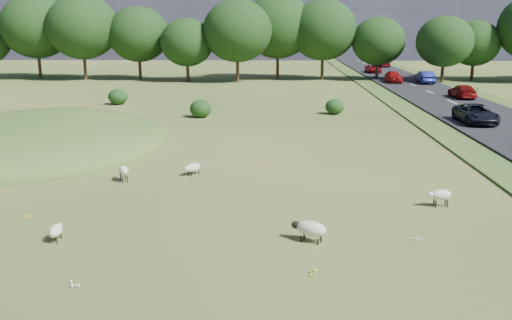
{
  "coord_description": "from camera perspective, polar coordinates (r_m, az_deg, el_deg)",
  "views": [
    {
      "loc": [
        2.91,
        -23.32,
        7.52
      ],
      "look_at": [
        2.0,
        4.0,
        1.0
      ],
      "focal_mm": 40.0,
      "sensor_mm": 36.0,
      "label": 1
    }
  ],
  "objects": [
    {
      "name": "treeline",
      "position": [
        78.86,
        -1.0,
        12.71
      ],
      "size": [
        96.28,
        14.66,
        11.7
      ],
      "color": "black",
      "rests_on": "ground"
    },
    {
      "name": "sheep_1",
      "position": [
        29.28,
        -6.33,
        -0.75
      ],
      "size": [
        0.91,
        1.09,
        0.63
      ],
      "rotation": [
        0.0,
        0.0,
        4.11
      ],
      "color": "beige",
      "rests_on": "ground"
    },
    {
      "name": "sheep_4",
      "position": [
        25.25,
        17.97,
        -3.33
      ],
      "size": [
        1.08,
        0.57,
        0.76
      ],
      "rotation": [
        0.0,
        0.0,
        3.27
      ],
      "color": "beige",
      "rests_on": "ground"
    },
    {
      "name": "sheep_3",
      "position": [
        21.64,
        -19.4,
        -6.69
      ],
      "size": [
        0.48,
        1.01,
        0.58
      ],
      "rotation": [
        0.0,
        0.0,
        1.62
      ],
      "color": "beige",
      "rests_on": "ground"
    },
    {
      "name": "car_5",
      "position": [
        75.92,
        16.55,
        7.95
      ],
      "size": [
        1.63,
        4.66,
        1.54
      ],
      "primitive_type": "imported",
      "rotation": [
        0.0,
        0.0,
        3.14
      ],
      "color": "navy",
      "rests_on": "road"
    },
    {
      "name": "ground",
      "position": [
        44.07,
        -1.91,
        3.58
      ],
      "size": [
        160.0,
        160.0,
        0.0
      ],
      "primitive_type": "plane",
      "color": "#33571B",
      "rests_on": "ground"
    },
    {
      "name": "car_4",
      "position": [
        104.07,
        12.59,
        9.49
      ],
      "size": [
        2.02,
        4.98,
        1.45
      ],
      "primitive_type": "imported",
      "rotation": [
        0.0,
        0.0,
        3.14
      ],
      "color": "maroon",
      "rests_on": "road"
    },
    {
      "name": "mound",
      "position": [
        39.07,
        -20.58,
        1.45
      ],
      "size": [
        16.0,
        20.0,
        4.0
      ],
      "primitive_type": "ellipsoid",
      "color": "#33561E",
      "rests_on": "ground"
    },
    {
      "name": "car_2",
      "position": [
        46.25,
        21.12,
        4.35
      ],
      "size": [
        2.32,
        5.04,
        1.4
      ],
      "primitive_type": "imported",
      "color": "black",
      "rests_on": "road"
    },
    {
      "name": "shrubs",
      "position": [
        50.97,
        -5.7,
        5.69
      ],
      "size": [
        21.94,
        9.35,
        1.52
      ],
      "color": "black",
      "rests_on": "ground"
    },
    {
      "name": "road",
      "position": [
        56.48,
        19.58,
        5.12
      ],
      "size": [
        8.0,
        150.0,
        0.25
      ],
      "primitive_type": "cube",
      "color": "black",
      "rests_on": "ground"
    },
    {
      "name": "car_3",
      "position": [
        75.91,
        13.58,
        8.11
      ],
      "size": [
        1.76,
        4.38,
        1.49
      ],
      "primitive_type": "imported",
      "color": "maroon",
      "rests_on": "road"
    },
    {
      "name": "sheep_2",
      "position": [
        20.37,
        5.44,
        -6.85
      ],
      "size": [
        1.37,
        1.02,
        0.77
      ],
      "rotation": [
        0.0,
        0.0,
        2.67
      ],
      "color": "beige",
      "rests_on": "ground"
    },
    {
      "name": "car_1",
      "position": [
        61.75,
        19.94,
        6.48
      ],
      "size": [
        1.87,
        4.6,
        1.33
      ],
      "primitive_type": "imported",
      "rotation": [
        0.0,
        0.0,
        3.14
      ],
      "color": "maroon",
      "rests_on": "road"
    },
    {
      "name": "sheep_5",
      "position": [
        28.66,
        -13.12,
        -1.04
      ],
      "size": [
        0.8,
        1.11,
        0.77
      ],
      "rotation": [
        0.0,
        0.0,
        2.02
      ],
      "color": "beige",
      "rests_on": "ground"
    },
    {
      "name": "car_6",
      "position": [
        91.02,
        11.65,
        8.95
      ],
      "size": [
        2.07,
        4.48,
        1.25
      ],
      "primitive_type": "imported",
      "color": "maroon",
      "rests_on": "road"
    }
  ]
}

